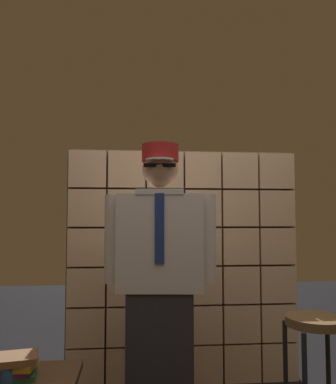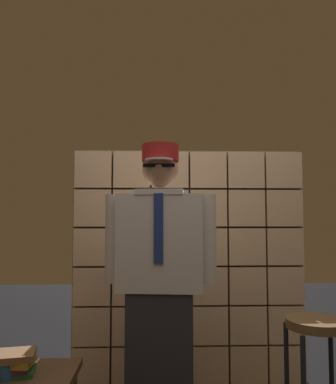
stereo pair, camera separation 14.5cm
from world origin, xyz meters
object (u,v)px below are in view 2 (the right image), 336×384
Objects in this scene: book_stack at (14,363)px; standing_person at (160,279)px; coffee_mug at (7,370)px; bar_stool at (318,353)px.

standing_person is at bearing 25.83° from book_stack.
standing_person is at bearing 28.61° from coffee_mug.
book_stack is 0.06m from coffee_mug.
bar_stool is at bearing 3.18° from book_stack.
bar_stool is 1.63m from book_stack.
book_stack is 1.91× the size of coffee_mug.
coffee_mug is (-0.01, -0.05, -0.01)m from book_stack.
book_stack is at bearing -176.82° from bar_stool.
bar_stool is 1.65m from coffee_mug.
coffee_mug is at bearing -145.34° from standing_person.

